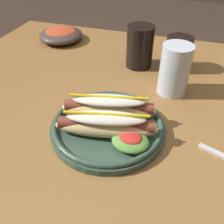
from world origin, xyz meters
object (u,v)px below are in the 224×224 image
(side_bowl, at_px, (61,34))
(hot_dog_plate, at_px, (109,122))
(water_cup, at_px, (175,70))
(soda_cup, at_px, (140,47))
(extra_cup, at_px, (178,53))

(side_bowl, bearing_deg, hot_dog_plate, -51.86)
(hot_dog_plate, relative_size, water_cup, 1.91)
(soda_cup, distance_m, extra_cup, 0.12)
(soda_cup, distance_m, water_cup, 0.17)
(hot_dog_plate, relative_size, extra_cup, 2.54)
(extra_cup, bearing_deg, hot_dog_plate, -107.87)
(soda_cup, relative_size, side_bowl, 0.78)
(soda_cup, xyz_separation_m, side_bowl, (-0.33, 0.11, -0.04))
(water_cup, bearing_deg, side_bowl, 153.56)
(water_cup, bearing_deg, soda_cup, 135.22)
(hot_dog_plate, height_order, soda_cup, soda_cup)
(side_bowl, bearing_deg, extra_cup, -10.83)
(water_cup, relative_size, side_bowl, 0.82)
(water_cup, bearing_deg, extra_cup, 91.08)
(hot_dog_plate, bearing_deg, side_bowl, 128.14)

